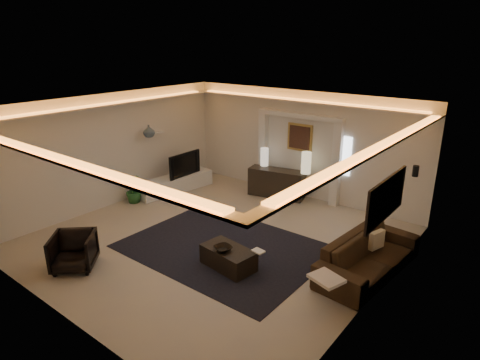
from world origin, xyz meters
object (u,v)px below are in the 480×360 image
Objects in this scene: sofa at (369,256)px; armchair at (74,252)px; console at (277,183)px; coffee_table at (228,258)px.

armchair is at bearing 131.69° from sofa.
console is at bearing 62.64° from sofa.
console is at bearing 117.27° from coffee_table.
armchair is (-4.47, -3.30, -0.00)m from sofa.
sofa reaches higher than coffee_table.
coffee_table is at bearing -4.16° from armchair.
sofa is 3.14× the size of armchair.
armchair is at bearing -133.82° from coffee_table.
armchair is (-0.94, -5.55, -0.05)m from console.
sofa is 2.34× the size of coffee_table.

